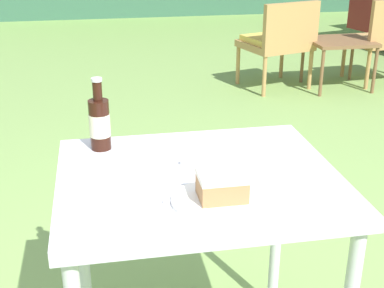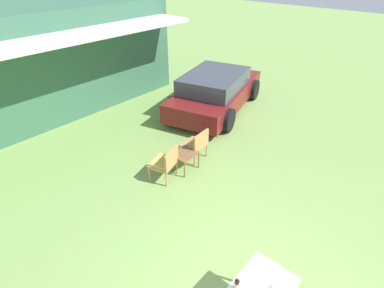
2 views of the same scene
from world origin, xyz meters
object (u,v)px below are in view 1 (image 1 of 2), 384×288
Objects in this scene: wicker_chair_cushioned at (279,39)px; cake_on_plate at (218,190)px; garden_side_table at (340,45)px; patio_table at (198,201)px; cola_bottle_near at (100,123)px.

cake_on_plate is (-1.33, -3.34, 0.34)m from wicker_chair_cushioned.
patio_table is (-1.90, -3.09, 0.28)m from garden_side_table.
cake_on_plate is (-1.88, -3.26, 0.40)m from garden_side_table.
wicker_chair_cushioned is 3.45× the size of cola_bottle_near.
wicker_chair_cushioned is 1.00× the size of patio_table.
wicker_chair_cushioned is 0.55m from garden_side_table.
cola_bottle_near is (-1.62, -2.94, 0.40)m from wicker_chair_cushioned.
cola_bottle_near reaches higher than patio_table.
cola_bottle_near is (-2.16, -2.86, 0.45)m from garden_side_table.
garden_side_table is 2.38× the size of cola_bottle_near.
cola_bottle_near is at bearing 138.54° from patio_table.
wicker_chair_cushioned reaches higher than garden_side_table.
wicker_chair_cushioned is at bearing 171.49° from garden_side_table.
patio_table is 3.46× the size of cola_bottle_near.
cake_on_plate reaches higher than patio_table.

